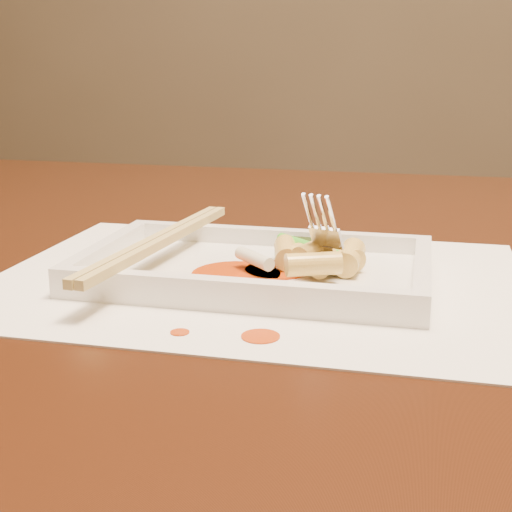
% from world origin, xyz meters
% --- Properties ---
extents(table, '(1.40, 0.90, 0.75)m').
position_xyz_m(table, '(0.00, 0.00, 0.65)').
color(table, black).
rests_on(table, ground).
extents(placemat, '(0.40, 0.30, 0.00)m').
position_xyz_m(placemat, '(-0.03, -0.11, 0.75)').
color(placemat, white).
rests_on(placemat, table).
extents(sauce_splatter_a, '(0.02, 0.02, 0.00)m').
position_xyz_m(sauce_splatter_a, '(0.00, -0.22, 0.75)').
color(sauce_splatter_a, '#BC3705').
rests_on(sauce_splatter_a, placemat).
extents(sauce_splatter_b, '(0.01, 0.01, 0.00)m').
position_xyz_m(sauce_splatter_b, '(-0.05, -0.23, 0.75)').
color(sauce_splatter_b, '#BC3705').
rests_on(sauce_splatter_b, placemat).
extents(plate_base, '(0.26, 0.16, 0.01)m').
position_xyz_m(plate_base, '(-0.03, -0.11, 0.76)').
color(plate_base, white).
rests_on(plate_base, placemat).
extents(plate_rim_far, '(0.26, 0.01, 0.01)m').
position_xyz_m(plate_rim_far, '(-0.03, -0.03, 0.77)').
color(plate_rim_far, white).
rests_on(plate_rim_far, plate_base).
extents(plate_rim_near, '(0.26, 0.01, 0.01)m').
position_xyz_m(plate_rim_near, '(-0.03, -0.18, 0.77)').
color(plate_rim_near, white).
rests_on(plate_rim_near, plate_base).
extents(plate_rim_left, '(0.01, 0.14, 0.01)m').
position_xyz_m(plate_rim_left, '(-0.15, -0.11, 0.77)').
color(plate_rim_left, white).
rests_on(plate_rim_left, plate_base).
extents(plate_rim_right, '(0.01, 0.14, 0.01)m').
position_xyz_m(plate_rim_right, '(0.09, -0.11, 0.77)').
color(plate_rim_right, white).
rests_on(plate_rim_right, plate_base).
extents(veg_piece, '(0.04, 0.03, 0.01)m').
position_xyz_m(veg_piece, '(0.01, -0.07, 0.77)').
color(veg_piece, black).
rests_on(veg_piece, plate_base).
extents(scallion_white, '(0.04, 0.04, 0.01)m').
position_xyz_m(scallion_white, '(-0.03, -0.12, 0.77)').
color(scallion_white, '#EAEACC').
rests_on(scallion_white, plate_base).
extents(scallion_green, '(0.07, 0.06, 0.01)m').
position_xyz_m(scallion_green, '(0.01, -0.09, 0.77)').
color(scallion_green, green).
rests_on(scallion_green, plate_base).
extents(chopstick_a, '(0.03, 0.24, 0.01)m').
position_xyz_m(chopstick_a, '(-0.11, -0.11, 0.78)').
color(chopstick_a, tan).
rests_on(chopstick_a, plate_rim_near).
extents(chopstick_b, '(0.03, 0.24, 0.01)m').
position_xyz_m(chopstick_b, '(-0.10, -0.11, 0.78)').
color(chopstick_b, tan).
rests_on(chopstick_b, plate_rim_near).
extents(fork, '(0.09, 0.10, 0.14)m').
position_xyz_m(fork, '(0.04, -0.09, 0.83)').
color(fork, silver).
rests_on(fork, plate_base).
extents(sauce_blob_0, '(0.07, 0.07, 0.00)m').
position_xyz_m(sauce_blob_0, '(-0.04, -0.13, 0.76)').
color(sauce_blob_0, '#BC3705').
rests_on(sauce_blob_0, plate_base).
extents(sauce_blob_1, '(0.05, 0.05, 0.00)m').
position_xyz_m(sauce_blob_1, '(-0.01, -0.11, 0.76)').
color(sauce_blob_1, '#BC3705').
rests_on(sauce_blob_1, plate_base).
extents(rice_cake_0, '(0.02, 0.05, 0.02)m').
position_xyz_m(rice_cake_0, '(0.04, -0.10, 0.77)').
color(rice_cake_0, '#EAD46D').
rests_on(rice_cake_0, plate_base).
extents(rice_cake_1, '(0.04, 0.05, 0.02)m').
position_xyz_m(rice_cake_1, '(0.01, -0.11, 0.77)').
color(rice_cake_1, '#EAD46D').
rests_on(rice_cake_1, plate_base).
extents(rice_cake_2, '(0.04, 0.03, 0.02)m').
position_xyz_m(rice_cake_2, '(0.02, -0.14, 0.78)').
color(rice_cake_2, '#EAD46D').
rests_on(rice_cake_2, plate_base).
extents(rice_cake_3, '(0.05, 0.03, 0.02)m').
position_xyz_m(rice_cake_3, '(0.01, -0.11, 0.77)').
color(rice_cake_3, '#EAD46D').
rests_on(rice_cake_3, plate_base).
extents(rice_cake_4, '(0.04, 0.05, 0.02)m').
position_xyz_m(rice_cake_4, '(0.03, -0.09, 0.77)').
color(rice_cake_4, '#EAD46D').
rests_on(rice_cake_4, plate_base).
extents(rice_cake_5, '(0.03, 0.05, 0.02)m').
position_xyz_m(rice_cake_5, '(0.02, -0.11, 0.78)').
color(rice_cake_5, '#EAD46D').
rests_on(rice_cake_5, plate_base).
extents(rice_cake_6, '(0.03, 0.05, 0.02)m').
position_xyz_m(rice_cake_6, '(-0.01, -0.09, 0.77)').
color(rice_cake_6, '#EAD46D').
rests_on(rice_cake_6, plate_base).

